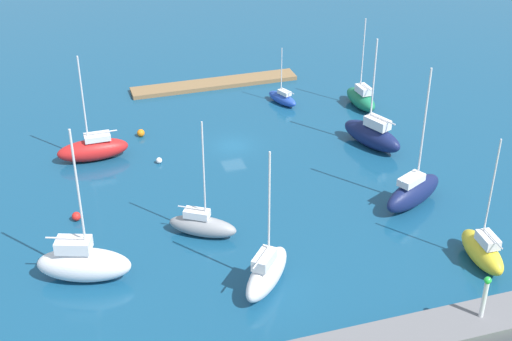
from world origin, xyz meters
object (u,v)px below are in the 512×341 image
pier_dock (215,84)px  mooring_buoy_red (76,216)px  sailboat_white_outer_mooring (267,272)px  mooring_buoy_white (159,160)px  sailboat_white_mid_basin (83,263)px  sailboat_blue_along_channel (282,98)px  sailboat_navy_lone_north (372,135)px  mooring_buoy_orange (141,133)px  sailboat_red_west_end (93,149)px  sailboat_yellow_by_breakwater (483,251)px  harbor_beacon (485,294)px  sailboat_green_lone_south (361,98)px  sailboat_gray_off_beacon (202,225)px  sailboat_navy_east_end (413,192)px

pier_dock → mooring_buoy_red: bearing=53.0°
sailboat_white_outer_mooring → mooring_buoy_white: size_ratio=18.93×
pier_dock → mooring_buoy_white: (11.07, 18.74, 0.06)m
sailboat_white_mid_basin → sailboat_blue_along_channel: sailboat_white_mid_basin is taller
sailboat_navy_lone_north → mooring_buoy_orange: 26.48m
sailboat_red_west_end → sailboat_blue_along_channel: size_ratio=1.63×
sailboat_blue_along_channel → mooring_buoy_orange: 18.94m
sailboat_yellow_by_breakwater → mooring_buoy_red: size_ratio=13.76×
pier_dock → mooring_buoy_orange: 16.78m
harbor_beacon → sailboat_green_lone_south: bearing=-101.8°
sailboat_blue_along_channel → mooring_buoy_white: bearing=97.9°
sailboat_blue_along_channel → sailboat_white_outer_mooring: (13.20, 34.02, 0.74)m
harbor_beacon → sailboat_green_lone_south: (-8.37, -40.08, -2.43)m
sailboat_navy_lone_north → mooring_buoy_white: sailboat_navy_lone_north is taller
sailboat_gray_off_beacon → mooring_buoy_orange: size_ratio=13.20×
sailboat_white_mid_basin → sailboat_blue_along_channel: 39.54m
mooring_buoy_red → mooring_buoy_orange: size_ratio=0.99×
pier_dock → sailboat_blue_along_channel: 10.62m
pier_dock → sailboat_blue_along_channel: size_ratio=3.02×
sailboat_yellow_by_breakwater → mooring_buoy_red: (32.95, -17.29, -0.89)m
sailboat_navy_lone_north → sailboat_navy_east_end: bearing=150.2°
sailboat_navy_east_end → pier_dock: bearing=81.4°
harbor_beacon → sailboat_blue_along_channel: bearing=-89.1°
sailboat_red_west_end → mooring_buoy_orange: (-5.78, -3.92, -0.85)m
sailboat_white_mid_basin → harbor_beacon: bearing=-9.7°
sailboat_navy_east_end → sailboat_gray_off_beacon: size_ratio=1.22×
sailboat_green_lone_south → mooring_buoy_white: (26.80, 6.69, -0.88)m
sailboat_navy_east_end → sailboat_green_lone_south: bearing=51.8°
sailboat_white_outer_mooring → sailboat_red_west_end: bearing=63.7°
sailboat_navy_east_end → sailboat_gray_off_beacon: 20.86m
harbor_beacon → sailboat_red_west_end: (25.03, -36.36, -2.35)m
sailboat_navy_east_end → sailboat_red_west_end: bearing=120.5°
sailboat_white_mid_basin → sailboat_navy_lone_north: (-33.27, -14.55, -0.15)m
sailboat_navy_east_end → sailboat_blue_along_channel: 26.63m
sailboat_red_west_end → sailboat_blue_along_channel: 25.52m
sailboat_red_west_end → sailboat_gray_off_beacon: (-7.89, 17.55, -0.18)m
pier_dock → sailboat_white_outer_mooring: (6.50, 42.24, 1.27)m
sailboat_navy_lone_north → harbor_beacon: bearing=147.3°
sailboat_gray_off_beacon → mooring_buoy_white: bearing=127.2°
sailboat_gray_off_beacon → sailboat_navy_lone_north: 24.96m
pier_dock → sailboat_gray_off_beacon: bearing=73.6°
sailboat_red_west_end → sailboat_gray_off_beacon: bearing=113.6°
sailboat_red_west_end → mooring_buoy_red: sailboat_red_west_end is taller
sailboat_gray_off_beacon → mooring_buoy_orange: sailboat_gray_off_beacon is taller
sailboat_white_mid_basin → sailboat_white_outer_mooring: bearing=-2.3°
sailboat_red_west_end → mooring_buoy_orange: 7.04m
sailboat_white_mid_basin → sailboat_green_lone_south: (-36.50, -24.60, -0.46)m
harbor_beacon → pier_dock: bearing=-82.0°
sailboat_green_lone_south → sailboat_blue_along_channel: bearing=63.2°
sailboat_white_mid_basin → sailboat_green_lone_south: bearing=53.1°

